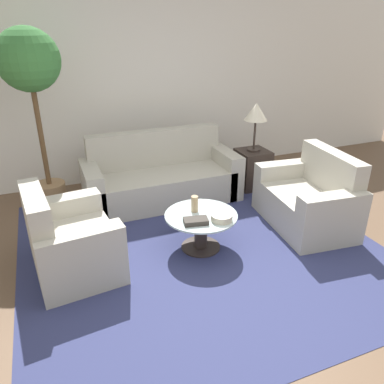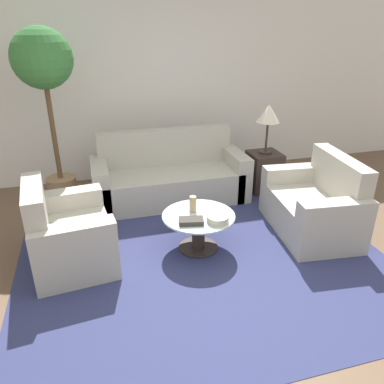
{
  "view_description": "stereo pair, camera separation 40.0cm",
  "coord_description": "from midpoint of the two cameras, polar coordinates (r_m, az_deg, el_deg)",
  "views": [
    {
      "loc": [
        -1.38,
        -2.41,
        2.2
      ],
      "look_at": [
        -0.02,
        0.97,
        0.55
      ],
      "focal_mm": 35.0,
      "sensor_mm": 36.0,
      "label": 1
    },
    {
      "loc": [
        -1.0,
        -2.54,
        2.2
      ],
      "look_at": [
        -0.02,
        0.97,
        0.55
      ],
      "focal_mm": 35.0,
      "sensor_mm": 36.0,
      "label": 2
    }
  ],
  "objects": [
    {
      "name": "vase",
      "position": [
        3.88,
        3.09,
        -1.92
      ],
      "size": [
        0.07,
        0.07,
        0.17
      ],
      "color": "tan",
      "rests_on": "coffee_table"
    },
    {
      "name": "sofa_main",
      "position": [
        5.06,
        -1.23,
        2.14
      ],
      "size": [
        2.02,
        0.81,
        0.9
      ],
      "color": "#B2AD9E",
      "rests_on": "ground_plane"
    },
    {
      "name": "armchair",
      "position": [
        3.82,
        -15.92,
        -6.69
      ],
      "size": [
        0.84,
        1.05,
        0.87
      ],
      "rotation": [
        0.0,
        0.0,
        1.68
      ],
      "color": "#B2AD9E",
      "rests_on": "ground_plane"
    },
    {
      "name": "coffee_table",
      "position": [
        3.92,
        3.92,
        -5.38
      ],
      "size": [
        0.76,
        0.76,
        0.4
      ],
      "color": "#332823",
      "rests_on": "ground_plane"
    },
    {
      "name": "ground_plane",
      "position": [
        3.52,
        8.06,
        -14.63
      ],
      "size": [
        14.0,
        14.0,
        0.0
      ],
      "primitive_type": "plane",
      "color": "brown"
    },
    {
      "name": "rug",
      "position": [
        4.05,
        3.82,
        -8.53
      ],
      "size": [
        3.66,
        3.5,
        0.01
      ],
      "color": "navy",
      "rests_on": "ground_plane"
    },
    {
      "name": "table_lamp",
      "position": [
        5.21,
        13.79,
        11.29
      ],
      "size": [
        0.32,
        0.32,
        0.67
      ],
      "color": "#332823",
      "rests_on": "side_table"
    },
    {
      "name": "potted_plant",
      "position": [
        4.75,
        -19.18,
        15.86
      ],
      "size": [
        0.69,
        0.69,
        2.19
      ],
      "color": "#93704C",
      "rests_on": "ground_plane"
    },
    {
      "name": "side_table",
      "position": [
        5.44,
        12.96,
        3.02
      ],
      "size": [
        0.42,
        0.42,
        0.56
      ],
      "color": "#332823",
      "rests_on": "ground_plane"
    },
    {
      "name": "wall_back",
      "position": [
        5.72,
        -3.57,
        15.26
      ],
      "size": [
        10.0,
        0.06,
        2.6
      ],
      "color": "white",
      "rests_on": "ground_plane"
    },
    {
      "name": "loveseat",
      "position": [
        4.54,
        20.81,
        -2.24
      ],
      "size": [
        0.89,
        1.28,
        0.88
      ],
      "rotation": [
        0.0,
        0.0,
        -1.67
      ],
      "color": "#B2AD9E",
      "rests_on": "ground_plane"
    },
    {
      "name": "bowl",
      "position": [
        3.73,
        7.04,
        -4.17
      ],
      "size": [
        0.22,
        0.22,
        0.06
      ],
      "color": "beige",
      "rests_on": "coffee_table"
    },
    {
      "name": "book_stack",
      "position": [
        3.68,
        2.99,
        -4.54
      ],
      "size": [
        0.26,
        0.18,
        0.05
      ],
      "rotation": [
        0.0,
        0.0,
        -0.2
      ],
      "color": "#38332D",
      "rests_on": "coffee_table"
    }
  ]
}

